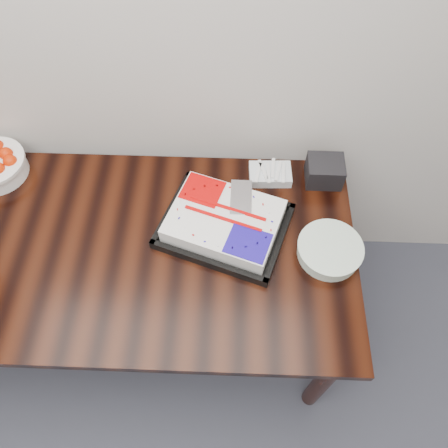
{
  "coord_description": "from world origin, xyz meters",
  "views": [
    {
      "loc": [
        0.43,
        1.21,
        2.18
      ],
      "look_at": [
        0.4,
        2.06,
        0.83
      ],
      "focal_mm": 35.0,
      "sensor_mm": 36.0,
      "label": 1
    }
  ],
  "objects_px": {
    "napkin_box": "(325,171)",
    "cake_tray": "(224,222)",
    "plate_stack": "(329,250)",
    "table": "(122,257)"
  },
  "relations": [
    {
      "from": "table",
      "to": "napkin_box",
      "type": "bearing_deg",
      "value": 23.63
    },
    {
      "from": "cake_tray",
      "to": "napkin_box",
      "type": "height_order",
      "value": "napkin_box"
    },
    {
      "from": "table",
      "to": "napkin_box",
      "type": "xyz_separation_m",
      "value": [
        0.8,
        0.35,
        0.14
      ]
    },
    {
      "from": "cake_tray",
      "to": "napkin_box",
      "type": "distance_m",
      "value": 0.47
    },
    {
      "from": "cake_tray",
      "to": "napkin_box",
      "type": "bearing_deg",
      "value": 32.78
    },
    {
      "from": "table",
      "to": "napkin_box",
      "type": "height_order",
      "value": "napkin_box"
    },
    {
      "from": "plate_stack",
      "to": "napkin_box",
      "type": "bearing_deg",
      "value": 88.63
    },
    {
      "from": "table",
      "to": "cake_tray",
      "type": "bearing_deg",
      "value": 13.08
    },
    {
      "from": "napkin_box",
      "to": "cake_tray",
      "type": "bearing_deg",
      "value": -147.22
    },
    {
      "from": "plate_stack",
      "to": "table",
      "type": "bearing_deg",
      "value": 179.61
    }
  ]
}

